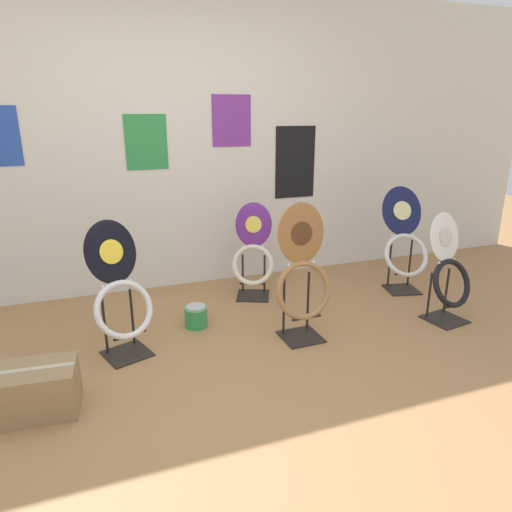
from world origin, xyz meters
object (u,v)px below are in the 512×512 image
toilet_seat_display_jazz_black (120,294)px  toilet_seat_display_purple_note (253,256)px  toilet_seat_display_navy_moon (404,242)px  storage_box (37,390)px  toilet_seat_display_white_plain (449,274)px  toilet_seat_display_woodgrain (303,277)px  paint_can (196,316)px

toilet_seat_display_jazz_black → toilet_seat_display_purple_note: toilet_seat_display_jazz_black is taller
toilet_seat_display_jazz_black → toilet_seat_display_navy_moon: toilet_seat_display_navy_moon is taller
toilet_seat_display_jazz_black → storage_box: bearing=-135.3°
toilet_seat_display_jazz_black → storage_box: 0.76m
toilet_seat_display_white_plain → toilet_seat_display_jazz_black: size_ratio=0.93×
toilet_seat_display_woodgrain → paint_can: 0.89m
toilet_seat_display_woodgrain → toilet_seat_display_jazz_black: bearing=170.3°
toilet_seat_display_white_plain → toilet_seat_display_jazz_black: (-2.41, 0.32, 0.05)m
toilet_seat_display_purple_note → paint_can: size_ratio=4.67×
paint_can → storage_box: bearing=-145.3°
toilet_seat_display_navy_moon → toilet_seat_display_purple_note: size_ratio=1.13×
toilet_seat_display_purple_note → toilet_seat_display_jazz_black: bearing=-150.6°
toilet_seat_display_navy_moon → paint_can: bearing=-176.6°
toilet_seat_display_woodgrain → toilet_seat_display_white_plain: (1.19, -0.11, -0.09)m
toilet_seat_display_white_plain → paint_can: bearing=163.4°
toilet_seat_display_woodgrain → toilet_seat_display_white_plain: size_ratio=1.17×
toilet_seat_display_jazz_black → storage_box: size_ratio=2.04×
toilet_seat_display_navy_moon → storage_box: toilet_seat_display_navy_moon is taller
toilet_seat_display_white_plain → toilet_seat_display_navy_moon: size_ratio=0.91×
toilet_seat_display_white_plain → storage_box: bearing=-176.7°
paint_can → storage_box: 1.27m
toilet_seat_display_purple_note → toilet_seat_display_white_plain: bearing=-38.1°
toilet_seat_display_white_plain → toilet_seat_display_navy_moon: (0.09, 0.67, 0.06)m
paint_can → storage_box: (-1.04, -0.72, 0.04)m
toilet_seat_display_white_plain → toilet_seat_display_jazz_black: bearing=172.4°
paint_can → storage_box: storage_box is taller
toilet_seat_display_woodgrain → toilet_seat_display_purple_note: 0.87m
toilet_seat_display_purple_note → paint_can: 0.80m
toilet_seat_display_white_plain → toilet_seat_display_purple_note: 1.59m
toilet_seat_display_woodgrain → paint_can: bearing=146.9°
toilet_seat_display_navy_moon → storage_box: bearing=-164.4°
paint_can → toilet_seat_display_jazz_black: bearing=-157.2°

